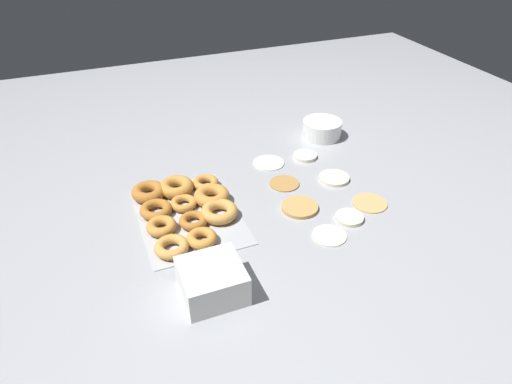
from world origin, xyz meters
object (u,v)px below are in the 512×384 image
at_px(pancake_3, 305,156).
at_px(donut_tray, 186,207).
at_px(pancake_5, 269,162).
at_px(container_stack, 212,281).
at_px(pancake_0, 300,207).
at_px(pancake_4, 284,183).
at_px(batter_bowl, 322,129).
at_px(pancake_2, 334,178).
at_px(pancake_1, 349,218).
at_px(pancake_6, 329,235).
at_px(pancake_7, 370,202).

height_order(pancake_3, donut_tray, donut_tray).
bearing_deg(pancake_5, pancake_3, 85.67).
bearing_deg(container_stack, pancake_5, 144.57).
bearing_deg(pancake_5, pancake_0, -3.65).
height_order(pancake_0, container_stack, container_stack).
bearing_deg(pancake_4, batter_bowl, 132.67).
relative_size(pancake_0, pancake_2, 1.11).
xyz_separation_m(pancake_3, batter_bowl, (-0.13, 0.14, 0.03)).
height_order(pancake_2, batter_bowl, batter_bowl).
xyz_separation_m(pancake_1, container_stack, (0.13, -0.47, 0.04)).
relative_size(pancake_5, donut_tray, 0.28).
relative_size(pancake_6, container_stack, 0.66).
height_order(pancake_0, pancake_3, pancake_3).
bearing_deg(pancake_0, batter_bowl, 143.83).
relative_size(pancake_0, donut_tray, 0.29).
distance_m(batter_bowl, container_stack, 0.92).
height_order(pancake_2, container_stack, container_stack).
distance_m(pancake_1, pancake_2, 0.22).
relative_size(pancake_5, pancake_7, 1.02).
distance_m(pancake_1, pancake_6, 0.11).
relative_size(pancake_0, pancake_6, 1.14).
relative_size(pancake_4, pancake_6, 1.01).
bearing_deg(batter_bowl, pancake_2, -20.63).
relative_size(pancake_4, pancake_5, 0.90).
distance_m(pancake_2, batter_bowl, 0.32).
relative_size(pancake_6, pancake_7, 0.91).
distance_m(pancake_0, pancake_3, 0.32).
xyz_separation_m(pancake_5, donut_tray, (0.18, -0.35, 0.01)).
bearing_deg(pancake_1, pancake_4, -157.82).
relative_size(pancake_0, pancake_5, 1.02).
xyz_separation_m(pancake_6, batter_bowl, (-0.56, 0.28, 0.03)).
xyz_separation_m(pancake_0, pancake_1, (0.10, 0.12, 0.00)).
bearing_deg(pancake_7, batter_bowl, 170.39).
relative_size(pancake_3, donut_tray, 0.21).
relative_size(pancake_3, container_stack, 0.57).
xyz_separation_m(pancake_2, pancake_6, (0.26, -0.17, -0.00)).
relative_size(donut_tray, batter_bowl, 2.61).
bearing_deg(pancake_0, pancake_3, 150.24).
bearing_deg(pancake_1, container_stack, -74.19).
bearing_deg(pancake_3, pancake_4, -47.30).
height_order(pancake_2, donut_tray, donut_tray).
bearing_deg(container_stack, batter_bowl, 134.53).
height_order(pancake_4, pancake_6, pancake_4).
xyz_separation_m(pancake_1, pancake_2, (-0.21, 0.07, -0.00)).
xyz_separation_m(pancake_0, pancake_2, (-0.11, 0.19, -0.00)).
relative_size(pancake_1, pancake_2, 0.83).
height_order(pancake_2, pancake_6, pancake_2).
distance_m(pancake_2, donut_tray, 0.52).
bearing_deg(container_stack, pancake_0, 123.62).
bearing_deg(pancake_3, pancake_2, 8.20).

